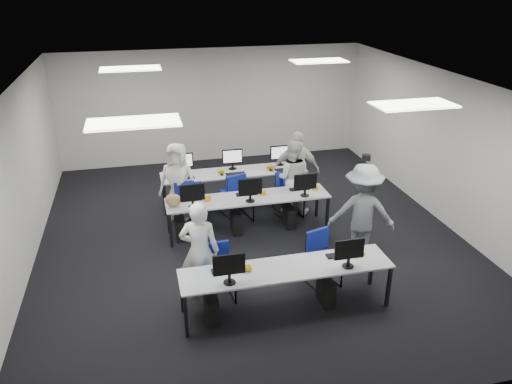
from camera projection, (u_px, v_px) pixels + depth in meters
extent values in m
plane|color=black|center=(251.00, 235.00, 9.84)|extent=(9.00, 9.00, 0.00)
plane|color=white|center=(250.00, 83.00, 8.63)|extent=(9.00, 9.00, 0.00)
cube|color=beige|center=(212.00, 106.00, 13.24)|extent=(8.00, 0.02, 3.00)
cube|color=beige|center=(346.00, 311.00, 5.24)|extent=(8.00, 0.02, 3.00)
cube|color=beige|center=(19.00, 184.00, 8.38)|extent=(0.02, 9.00, 3.00)
cube|color=beige|center=(442.00, 148.00, 10.09)|extent=(0.02, 9.00, 3.00)
cube|color=white|center=(134.00, 122.00, 6.43)|extent=(1.20, 0.60, 0.02)
cube|color=white|center=(414.00, 105.00, 7.29)|extent=(1.20, 0.60, 0.02)
cube|color=white|center=(130.00, 69.00, 9.98)|extent=(1.20, 0.60, 0.02)
cube|color=white|center=(319.00, 61.00, 10.84)|extent=(1.20, 0.60, 0.02)
cube|color=#B2B5B7|center=(287.00, 269.00, 7.42)|extent=(3.20, 0.70, 0.03)
cube|color=black|center=(186.00, 316.00, 6.97)|extent=(0.05, 0.05, 0.70)
cube|color=black|center=(182.00, 292.00, 7.50)|extent=(0.05, 0.05, 0.70)
cube|color=black|center=(389.00, 286.00, 7.63)|extent=(0.05, 0.05, 0.70)
cube|color=black|center=(371.00, 266.00, 8.17)|extent=(0.05, 0.05, 0.70)
cube|color=#B2B5B7|center=(248.00, 198.00, 9.73)|extent=(3.20, 0.70, 0.03)
cube|color=black|center=(171.00, 231.00, 9.28)|extent=(0.05, 0.05, 0.70)
cube|color=black|center=(168.00, 216.00, 9.81)|extent=(0.05, 0.05, 0.70)
cube|color=black|center=(327.00, 213.00, 9.95)|extent=(0.05, 0.05, 0.70)
cube|color=black|center=(317.00, 201.00, 10.48)|extent=(0.05, 0.05, 0.70)
cube|color=#B2B5B7|center=(234.00, 172.00, 10.98)|extent=(3.20, 0.70, 0.03)
cube|color=black|center=(165.00, 200.00, 10.52)|extent=(0.05, 0.05, 0.70)
cube|color=black|center=(163.00, 189.00, 11.06)|extent=(0.05, 0.05, 0.70)
cube|color=black|center=(305.00, 186.00, 11.19)|extent=(0.05, 0.05, 0.70)
cube|color=black|center=(297.00, 177.00, 11.72)|extent=(0.05, 0.05, 0.70)
cube|color=#0D4CAE|center=(229.00, 265.00, 6.94)|extent=(0.46, 0.04, 0.32)
cube|color=black|center=(225.00, 270.00, 7.34)|extent=(0.42, 0.14, 0.02)
ellipsoid|color=black|center=(245.00, 267.00, 7.40)|extent=(0.07, 0.10, 0.04)
cube|color=black|center=(211.00, 308.00, 7.38)|extent=(0.18, 0.40, 0.42)
cube|color=white|center=(349.00, 249.00, 7.33)|extent=(0.46, 0.04, 0.32)
cube|color=black|center=(340.00, 255.00, 7.73)|extent=(0.42, 0.14, 0.02)
ellipsoid|color=black|center=(358.00, 252.00, 7.79)|extent=(0.07, 0.10, 0.04)
cube|color=black|center=(326.00, 291.00, 7.77)|extent=(0.18, 0.40, 0.42)
cube|color=white|center=(192.00, 192.00, 9.21)|extent=(0.46, 0.04, 0.32)
cube|color=black|center=(191.00, 200.00, 9.61)|extent=(0.42, 0.14, 0.02)
ellipsoid|color=black|center=(206.00, 198.00, 9.67)|extent=(0.07, 0.10, 0.04)
cube|color=black|center=(180.00, 229.00, 9.65)|extent=(0.18, 0.40, 0.42)
cube|color=white|center=(250.00, 187.00, 9.44)|extent=(0.46, 0.04, 0.32)
cube|color=black|center=(247.00, 194.00, 9.85)|extent=(0.42, 0.14, 0.02)
ellipsoid|color=black|center=(261.00, 192.00, 9.91)|extent=(0.07, 0.10, 0.04)
cube|color=black|center=(236.00, 222.00, 9.88)|extent=(0.18, 0.40, 0.42)
cube|color=white|center=(305.00, 182.00, 9.68)|extent=(0.46, 0.04, 0.32)
cube|color=black|center=(300.00, 189.00, 10.08)|extent=(0.42, 0.14, 0.02)
ellipsoid|color=black|center=(314.00, 187.00, 10.14)|extent=(0.07, 0.10, 0.04)
cube|color=black|center=(289.00, 217.00, 10.12)|extent=(0.18, 0.40, 0.42)
cube|color=white|center=(182.00, 160.00, 10.77)|extent=(0.46, 0.04, 0.32)
cube|color=black|center=(185.00, 178.00, 10.61)|extent=(0.42, 0.14, 0.02)
ellipsoid|color=black|center=(171.00, 179.00, 10.54)|extent=(0.07, 0.10, 0.04)
cube|color=black|center=(197.00, 197.00, 11.00)|extent=(0.18, 0.40, 0.42)
cube|color=white|center=(232.00, 156.00, 11.01)|extent=(0.46, 0.04, 0.32)
cube|color=black|center=(235.00, 174.00, 10.84)|extent=(0.42, 0.14, 0.02)
ellipsoid|color=black|center=(222.00, 174.00, 10.77)|extent=(0.07, 0.10, 0.04)
cube|color=black|center=(245.00, 192.00, 11.23)|extent=(0.18, 0.40, 0.42)
cube|color=white|center=(280.00, 152.00, 11.24)|extent=(0.46, 0.04, 0.32)
cube|color=black|center=(284.00, 169.00, 11.08)|extent=(0.42, 0.14, 0.02)
ellipsoid|color=black|center=(271.00, 170.00, 11.01)|extent=(0.07, 0.10, 0.04)
cube|color=black|center=(292.00, 188.00, 11.47)|extent=(0.18, 0.40, 0.42)
cube|color=navy|center=(219.00, 273.00, 7.76)|extent=(0.48, 0.46, 0.06)
cube|color=navy|center=(216.00, 252.00, 7.83)|extent=(0.43, 0.08, 0.36)
cube|color=navy|center=(324.00, 259.00, 8.11)|extent=(0.56, 0.55, 0.06)
cube|color=navy|center=(317.00, 240.00, 8.17)|extent=(0.43, 0.18, 0.37)
cube|color=navy|center=(187.00, 205.00, 10.08)|extent=(0.47, 0.45, 0.06)
cube|color=navy|center=(185.00, 189.00, 10.15)|extent=(0.41, 0.09, 0.35)
cube|color=navy|center=(240.00, 198.00, 10.30)|extent=(0.53, 0.51, 0.06)
cube|color=navy|center=(236.00, 183.00, 10.36)|extent=(0.43, 0.14, 0.37)
cube|color=navy|center=(290.00, 195.00, 10.43)|extent=(0.57, 0.56, 0.06)
cube|color=navy|center=(285.00, 179.00, 10.49)|extent=(0.44, 0.17, 0.38)
cube|color=navy|center=(191.00, 198.00, 10.40)|extent=(0.43, 0.42, 0.06)
cube|color=navy|center=(192.00, 190.00, 10.13)|extent=(0.41, 0.06, 0.35)
cube|color=navy|center=(232.00, 192.00, 10.59)|extent=(0.56, 0.55, 0.06)
cube|color=navy|center=(237.00, 184.00, 10.32)|extent=(0.43, 0.17, 0.37)
cube|color=navy|center=(285.00, 191.00, 10.76)|extent=(0.49, 0.48, 0.06)
cube|color=navy|center=(290.00, 184.00, 10.52)|extent=(0.38, 0.15, 0.33)
ellipsoid|color=olive|center=(173.00, 200.00, 9.30)|extent=(0.36, 0.28, 0.25)
imported|color=silver|center=(200.00, 251.00, 7.65)|extent=(0.69, 0.53, 1.67)
imported|color=silver|center=(292.00, 177.00, 10.48)|extent=(0.94, 0.83, 1.62)
imported|color=silver|center=(178.00, 182.00, 10.22)|extent=(0.95, 0.81, 1.64)
imported|color=silver|center=(296.00, 171.00, 10.66)|extent=(1.08, 0.62, 1.73)
imported|color=slate|center=(362.00, 213.00, 8.71)|extent=(1.33, 1.03, 1.81)
cube|color=black|center=(366.00, 158.00, 8.48)|extent=(0.19, 0.22, 0.10)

